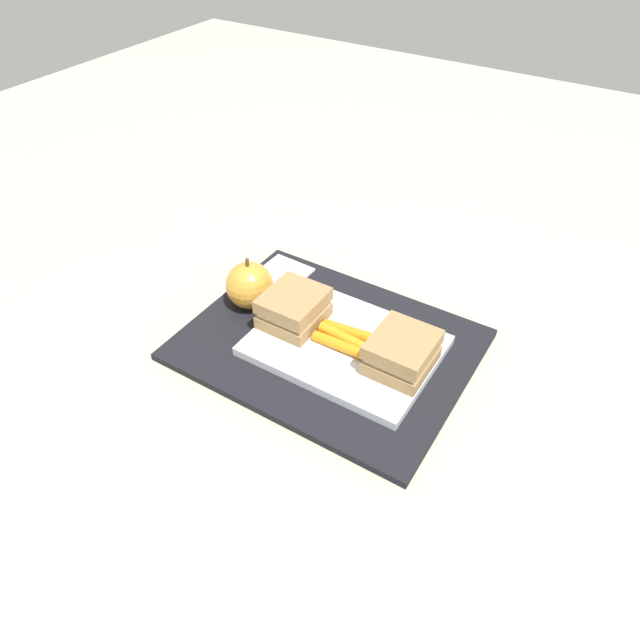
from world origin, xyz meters
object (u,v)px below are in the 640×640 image
object	(u,v)px
sandwich_half_right	(294,308)
apple	(250,285)
sandwich_half_left	(402,352)
food_tray	(345,345)
paper_napkin	(283,273)
carrot_sticks_bundle	(345,338)

from	to	relation	value
sandwich_half_right	apple	xyz separation A→B (m)	(0.08, -0.01, -0.00)
sandwich_half_left	apple	world-z (taller)	apple
food_tray	apple	xyz separation A→B (m)	(0.16, -0.01, 0.03)
paper_napkin	sandwich_half_right	bearing A→B (deg)	132.01
carrot_sticks_bundle	paper_napkin	xyz separation A→B (m)	(0.16, -0.09, -0.02)
sandwich_half_left	carrot_sticks_bundle	bearing A→B (deg)	0.42
carrot_sticks_bundle	paper_napkin	bearing A→B (deg)	-29.74
carrot_sticks_bundle	apple	bearing A→B (deg)	-3.63
food_tray	carrot_sticks_bundle	size ratio (longest dim) A/B	2.94
sandwich_half_right	apple	distance (m)	0.08
sandwich_half_left	sandwich_half_right	xyz separation A→B (m)	(0.16, 0.00, 0.00)
sandwich_half_left	apple	distance (m)	0.24
food_tray	sandwich_half_left	distance (m)	0.08
sandwich_half_right	carrot_sticks_bundle	distance (m)	0.08
food_tray	apple	world-z (taller)	apple
sandwich_half_left	sandwich_half_right	size ratio (longest dim) A/B	1.00
food_tray	paper_napkin	distance (m)	0.18
carrot_sticks_bundle	apple	size ratio (longest dim) A/B	1.02
food_tray	paper_napkin	size ratio (longest dim) A/B	3.29
sandwich_half_left	carrot_sticks_bundle	xyz separation A→B (m)	(0.08, 0.00, -0.01)
carrot_sticks_bundle	apple	world-z (taller)	apple
food_tray	sandwich_half_right	xyz separation A→B (m)	(0.08, 0.00, 0.03)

